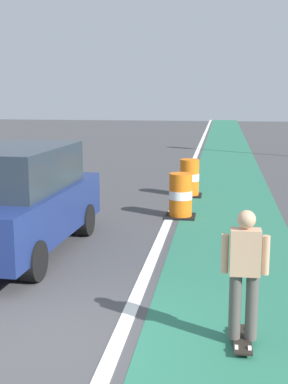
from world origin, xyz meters
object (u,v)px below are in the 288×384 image
object	(u,v)px
skateboarder_on_lane	(245,273)
traffic_barrel_front	(181,196)
parked_suv_nearest	(20,200)
traffic_barrel_mid	(189,178)

from	to	relation	value
skateboarder_on_lane	traffic_barrel_front	size ratio (longest dim) A/B	1.55
parked_suv_nearest	traffic_barrel_mid	world-z (taller)	parked_suv_nearest
parked_suv_nearest	traffic_barrel_front	distance (m)	4.39
traffic_barrel_front	traffic_barrel_mid	bearing A→B (deg)	88.98
skateboarder_on_lane	traffic_barrel_front	distance (m)	6.70
parked_suv_nearest	traffic_barrel_mid	xyz separation A→B (m)	(2.84, 6.08, -0.50)
traffic_barrel_front	traffic_barrel_mid	xyz separation A→B (m)	(0.05, 2.73, 0.00)
parked_suv_nearest	traffic_barrel_mid	bearing A→B (deg)	64.97
skateboarder_on_lane	traffic_barrel_mid	size ratio (longest dim) A/B	1.55
traffic_barrel_front	traffic_barrel_mid	distance (m)	2.74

